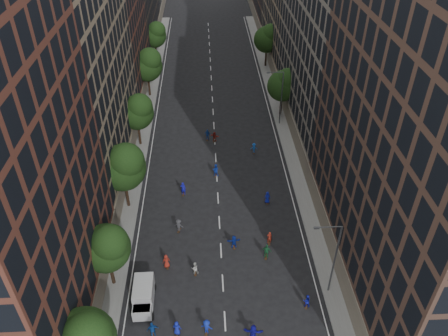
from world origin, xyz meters
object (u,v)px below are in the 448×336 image
at_px(skater_0, 177,328).
at_px(skater_2, 307,301).
at_px(cargo_van, 143,296).
at_px(streetlamp_near, 333,256).
at_px(streetlamp_far, 280,95).

xyz_separation_m(skater_0, skater_2, (12.45, 2.40, -0.03)).
bearing_deg(cargo_van, streetlamp_near, 1.25).
xyz_separation_m(streetlamp_far, cargo_van, (-18.17, -33.66, -3.97)).
xyz_separation_m(streetlamp_far, skater_0, (-14.82, -37.09, -4.36)).
relative_size(cargo_van, skater_0, 2.68).
distance_m(streetlamp_near, skater_2, 5.27).
bearing_deg(streetlamp_near, streetlamp_far, 90.00).
xyz_separation_m(streetlamp_near, skater_0, (-14.82, -4.09, -4.36)).
bearing_deg(skater_2, streetlamp_far, -85.39).
height_order(streetlamp_near, skater_2, streetlamp_near).
xyz_separation_m(streetlamp_far, skater_2, (-2.37, -34.69, -4.40)).
height_order(streetlamp_near, skater_0, streetlamp_near).
bearing_deg(cargo_van, streetlamp_far, 60.80).
relative_size(streetlamp_near, cargo_van, 2.10).
xyz_separation_m(streetlamp_near, streetlamp_far, (0.00, 33.00, 0.00)).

